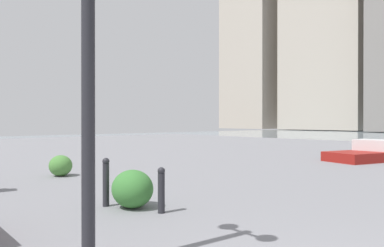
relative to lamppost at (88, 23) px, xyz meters
The scene contains 8 objects.
building_annex 76.96m from the lamppost, 64.22° to the right, with size 16.85×12.45×38.77m.
building_highrise 87.26m from the lamppost, 53.27° to the right, with size 13.14×15.50×39.75m.
lamppost is the anchor object (origin of this frame).
bollard_near 3.29m from the lamppost, 54.26° to the right, with size 0.13×0.13×0.79m.
bollard_mid 3.62m from the lamppost, 31.10° to the right, with size 0.13×0.13×0.90m.
shrub_low 7.45m from the lamppost, 18.73° to the right, with size 0.71×0.64×0.60m.
shrub_round 3.56m from the lamppost, 41.15° to the right, with size 0.81×0.73×0.69m.
boat 14.13m from the lamppost, 79.93° to the right, with size 2.76×4.96×0.95m.
Camera 1 is at (-0.33, 2.68, 1.57)m, focal length 33.32 mm.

